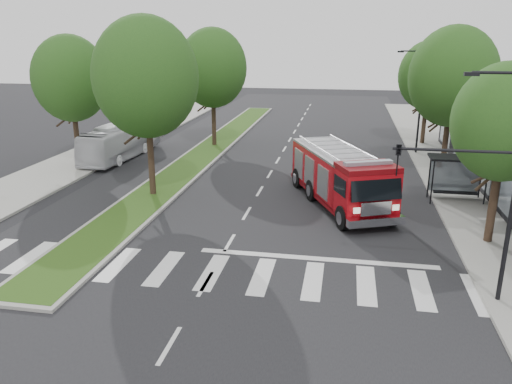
% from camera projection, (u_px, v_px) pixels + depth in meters
% --- Properties ---
extents(ground, '(140.00, 140.00, 0.00)m').
position_uv_depth(ground, '(229.00, 243.00, 22.65)').
color(ground, black).
rests_on(ground, ground).
extents(sidewalk_right, '(5.00, 80.00, 0.15)m').
position_uv_depth(sidewalk_right, '(471.00, 191.00, 29.88)').
color(sidewalk_right, gray).
rests_on(sidewalk_right, ground).
extents(sidewalk_left, '(5.00, 80.00, 0.15)m').
position_uv_depth(sidewalk_left, '(58.00, 171.00, 34.48)').
color(sidewalk_left, gray).
rests_on(sidewalk_left, ground).
extents(median, '(3.00, 50.00, 0.15)m').
position_uv_depth(median, '(208.00, 150.00, 40.54)').
color(median, gray).
rests_on(median, ground).
extents(bus_shelter, '(3.20, 1.60, 2.61)m').
position_uv_depth(bus_shelter, '(458.00, 166.00, 27.78)').
color(bus_shelter, black).
rests_on(bus_shelter, ground).
extents(tree_right_near, '(4.40, 4.40, 8.05)m').
position_uv_depth(tree_right_near, '(505.00, 123.00, 20.92)').
color(tree_right_near, black).
rests_on(tree_right_near, ground).
extents(tree_right_mid, '(5.60, 5.60, 9.72)m').
position_uv_depth(tree_right_mid, '(453.00, 77.00, 31.89)').
color(tree_right_mid, black).
rests_on(tree_right_mid, ground).
extents(tree_right_far, '(5.00, 5.00, 8.73)m').
position_uv_depth(tree_right_far, '(429.00, 76.00, 41.47)').
color(tree_right_far, black).
rests_on(tree_right_far, ground).
extents(tree_median_near, '(5.80, 5.80, 10.16)m').
position_uv_depth(tree_median_near, '(146.00, 77.00, 27.26)').
color(tree_median_near, black).
rests_on(tree_median_near, ground).
extents(tree_median_far, '(5.60, 5.60, 9.72)m').
position_uv_depth(tree_median_far, '(213.00, 68.00, 40.50)').
color(tree_median_far, black).
rests_on(tree_median_far, ground).
extents(tree_left_mid, '(5.20, 5.20, 9.16)m').
position_uv_depth(tree_left_mid, '(71.00, 79.00, 34.45)').
color(tree_left_mid, black).
rests_on(tree_left_mid, ground).
extents(streetlight_right_near, '(4.08, 0.22, 8.00)m').
position_uv_depth(streetlight_right_near, '(489.00, 174.00, 16.33)').
color(streetlight_right_near, black).
rests_on(streetlight_right_near, ground).
extents(streetlight_right_far, '(2.11, 0.20, 8.00)m').
position_uv_depth(streetlight_right_far, '(419.00, 97.00, 38.32)').
color(streetlight_right_far, black).
rests_on(streetlight_right_far, ground).
extents(fire_engine, '(6.28, 9.80, 3.28)m').
position_uv_depth(fire_engine, '(340.00, 177.00, 27.39)').
color(fire_engine, '#64050A').
rests_on(fire_engine, ground).
extents(city_bus, '(2.63, 9.57, 2.64)m').
position_uv_depth(city_bus, '(121.00, 141.00, 38.12)').
color(city_bus, silver).
rests_on(city_bus, ground).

